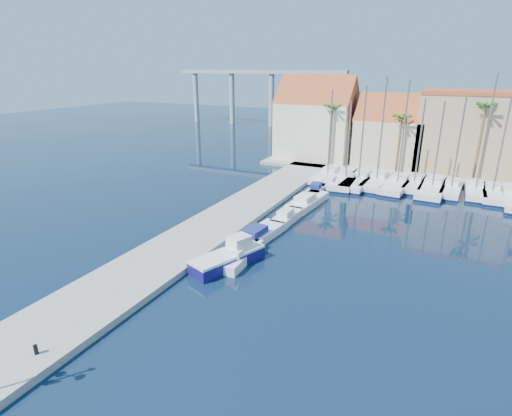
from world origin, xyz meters
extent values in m
plane|color=black|center=(0.00, 0.00, 0.00)|extent=(260.00, 260.00, 0.00)
cube|color=gray|center=(-9.00, 13.50, 0.25)|extent=(6.00, 77.00, 0.50)
cube|color=gray|center=(10.00, 48.00, 0.25)|extent=(54.00, 16.00, 0.50)
cylinder|color=black|center=(-7.42, -7.25, 0.77)|extent=(0.22, 0.22, 0.55)
cube|color=#150F5C|center=(-3.83, 6.81, 0.47)|extent=(4.10, 6.62, 0.94)
cube|color=white|center=(-3.83, 6.81, 1.05)|extent=(4.10, 6.62, 0.21)
cube|color=white|center=(-3.41, 7.99, 1.62)|extent=(1.85, 2.04, 1.15)
cube|color=white|center=(-3.41, 8.11, 0.40)|extent=(2.13, 5.84, 0.80)
cube|color=white|center=(-3.39, 7.54, 1.10)|extent=(1.39, 2.08, 0.60)
cube|color=white|center=(-3.87, 12.57, 0.40)|extent=(2.77, 6.85, 0.80)
cube|color=navy|center=(-3.94, 11.90, 1.10)|extent=(1.71, 2.47, 0.60)
cube|color=white|center=(-3.28, 18.07, 0.40)|extent=(1.83, 5.22, 0.80)
cube|color=white|center=(-3.30, 17.56, 1.10)|extent=(1.22, 1.85, 0.60)
cube|color=white|center=(-3.15, 23.90, 0.40)|extent=(2.95, 7.49, 0.80)
cube|color=white|center=(-3.21, 23.18, 1.10)|extent=(1.85, 2.69, 0.60)
cube|color=white|center=(-3.72, 28.95, 0.40)|extent=(2.08, 5.25, 0.80)
cube|color=navy|center=(-3.68, 28.44, 1.10)|extent=(1.30, 1.89, 0.60)
cube|color=white|center=(-3.20, 32.81, 0.40)|extent=(2.63, 6.53, 0.80)
cube|color=white|center=(-3.14, 32.18, 1.10)|extent=(1.63, 2.35, 0.60)
cube|color=white|center=(-4.26, 35.91, 0.50)|extent=(2.75, 9.94, 1.00)
cube|color=#0B173A|center=(-4.26, 35.91, 0.18)|extent=(2.81, 10.00, 0.28)
cube|color=white|center=(-4.24, 36.90, 1.30)|extent=(1.85, 3.00, 0.60)
cylinder|color=slate|center=(-4.27, 35.42, 6.61)|extent=(0.20, 0.20, 11.23)
cube|color=white|center=(-1.51, 35.21, 0.50)|extent=(3.50, 11.63, 1.00)
cube|color=#0B173A|center=(-1.51, 35.21, 0.18)|extent=(3.56, 11.70, 0.28)
cube|color=white|center=(-1.56, 36.36, 1.30)|extent=(2.24, 3.54, 0.60)
cylinder|color=slate|center=(-1.49, 34.63, 6.03)|extent=(0.20, 0.20, 10.06)
cube|color=white|center=(0.24, 35.44, 0.50)|extent=(3.34, 11.37, 1.00)
cube|color=#0B173A|center=(0.24, 35.44, 0.18)|extent=(3.40, 11.43, 0.28)
cube|color=white|center=(0.28, 36.57, 1.30)|extent=(2.17, 3.45, 0.60)
cylinder|color=slate|center=(0.22, 34.88, 6.93)|extent=(0.20, 0.20, 11.85)
cube|color=white|center=(2.47, 36.15, 0.50)|extent=(3.15, 10.57, 1.00)
cube|color=#0B173A|center=(2.47, 36.15, 0.18)|extent=(3.21, 10.63, 0.28)
cube|color=white|center=(2.51, 37.19, 1.30)|extent=(2.03, 3.21, 0.60)
cylinder|color=slate|center=(2.45, 35.62, 7.50)|extent=(0.20, 0.20, 13.00)
cube|color=white|center=(5.22, 35.62, 0.50)|extent=(3.56, 10.56, 1.00)
cube|color=#0B173A|center=(5.22, 35.62, 0.18)|extent=(3.63, 10.63, 0.28)
cube|color=white|center=(5.30, 36.65, 1.30)|extent=(2.14, 3.26, 0.60)
cylinder|color=slate|center=(5.17, 35.10, 7.34)|extent=(0.20, 0.20, 12.68)
cube|color=white|center=(7.13, 36.73, 0.50)|extent=(2.45, 8.55, 1.00)
cube|color=#0B173A|center=(7.13, 36.73, 0.18)|extent=(2.51, 8.61, 0.28)
cube|color=white|center=(7.15, 37.58, 1.30)|extent=(1.62, 2.59, 0.60)
cylinder|color=slate|center=(7.12, 36.31, 6.24)|extent=(0.20, 0.20, 10.48)
cube|color=white|center=(9.37, 36.06, 0.50)|extent=(3.46, 11.39, 1.00)
cube|color=#0B173A|center=(9.37, 36.06, 0.18)|extent=(3.53, 11.45, 0.28)
cube|color=white|center=(9.42, 37.19, 1.30)|extent=(2.21, 3.47, 0.60)
cylinder|color=slate|center=(9.34, 35.50, 6.13)|extent=(0.20, 0.20, 10.25)
cube|color=white|center=(11.54, 36.38, 0.50)|extent=(2.70, 8.56, 1.00)
cube|color=#0B173A|center=(11.54, 36.38, 0.18)|extent=(2.77, 8.62, 0.28)
cube|color=white|center=(11.59, 37.23, 1.30)|extent=(1.69, 2.62, 0.60)
cylinder|color=slate|center=(11.52, 35.96, 6.37)|extent=(0.20, 0.20, 10.74)
cube|color=white|center=(14.24, 36.87, 0.50)|extent=(2.28, 8.59, 1.00)
cube|color=#0B173A|center=(14.24, 36.87, 0.18)|extent=(2.34, 8.65, 0.28)
cube|color=white|center=(14.23, 37.73, 1.30)|extent=(1.58, 2.58, 0.60)
cylinder|color=slate|center=(14.24, 36.44, 7.71)|extent=(0.20, 0.20, 13.42)
cube|color=white|center=(16.00, 36.30, 0.50)|extent=(2.20, 8.32, 1.00)
cube|color=#0B173A|center=(16.00, 36.30, 0.18)|extent=(2.26, 8.38, 0.28)
cube|color=white|center=(16.00, 37.13, 1.30)|extent=(1.52, 2.50, 0.60)
cylinder|color=slate|center=(16.00, 35.89, 6.42)|extent=(0.20, 0.20, 10.83)
cube|color=beige|center=(-10.00, 47.00, 5.00)|extent=(12.00, 9.00, 9.00)
cube|color=brown|center=(-10.00, 47.00, 9.50)|extent=(12.30, 9.00, 9.00)
cube|color=#CAB38E|center=(2.00, 47.00, 4.00)|extent=(10.00, 8.00, 7.00)
cube|color=brown|center=(2.00, 47.00, 7.50)|extent=(10.30, 8.00, 8.00)
cube|color=tan|center=(13.00, 48.00, 6.00)|extent=(14.00, 10.00, 11.00)
cube|color=brown|center=(13.00, 48.00, 11.75)|extent=(14.20, 10.20, 0.50)
cylinder|color=brown|center=(-6.00, 42.00, 5.00)|extent=(0.36, 0.36, 9.00)
sphere|color=#225718|center=(-6.00, 42.00, 9.35)|extent=(2.60, 2.60, 2.60)
cylinder|color=brown|center=(4.00, 42.00, 4.50)|extent=(0.36, 0.36, 8.00)
sphere|color=#225718|center=(4.00, 42.00, 8.35)|extent=(2.60, 2.60, 2.60)
cylinder|color=brown|center=(14.00, 42.00, 5.50)|extent=(0.36, 0.36, 10.00)
sphere|color=#225718|center=(14.00, 42.00, 10.35)|extent=(2.60, 2.60, 2.60)
cube|color=#9E9E99|center=(-38.00, 82.00, 14.00)|extent=(48.00, 2.20, 0.90)
cylinder|color=#9E9E99|center=(-58.00, 82.00, 7.00)|extent=(1.40, 1.40, 14.00)
cylinder|color=#9E9E99|center=(-46.00, 82.00, 7.00)|extent=(1.40, 1.40, 14.00)
cylinder|color=#9E9E99|center=(-34.00, 82.00, 7.00)|extent=(1.40, 1.40, 14.00)
cylinder|color=#9E9E99|center=(-22.00, 82.00, 7.00)|extent=(1.40, 1.40, 14.00)
camera|label=1|loc=(10.88, -17.74, 14.93)|focal=28.00mm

